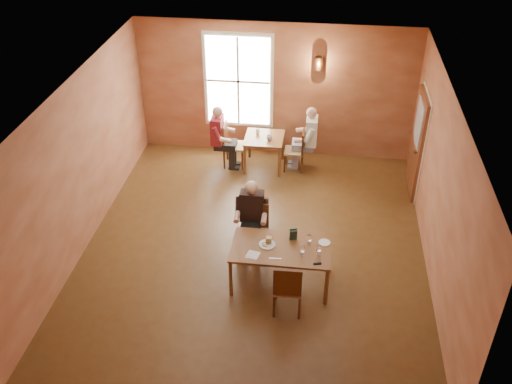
# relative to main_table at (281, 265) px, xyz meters

# --- Properties ---
(ground) EXTENTS (6.00, 7.00, 0.01)m
(ground) POSITION_rel_main_table_xyz_m (-0.54, 0.87, -0.37)
(ground) COLOR brown
(ground) RESTS_ON ground
(wall_back) EXTENTS (6.00, 0.04, 3.00)m
(wall_back) POSITION_rel_main_table_xyz_m (-0.54, 4.37, 1.13)
(wall_back) COLOR brown
(wall_back) RESTS_ON ground
(wall_front) EXTENTS (6.00, 0.04, 3.00)m
(wall_front) POSITION_rel_main_table_xyz_m (-0.54, -2.63, 1.13)
(wall_front) COLOR brown
(wall_front) RESTS_ON ground
(wall_left) EXTENTS (0.04, 7.00, 3.00)m
(wall_left) POSITION_rel_main_table_xyz_m (-3.54, 0.87, 1.13)
(wall_left) COLOR brown
(wall_left) RESTS_ON ground
(wall_right) EXTENTS (0.04, 7.00, 3.00)m
(wall_right) POSITION_rel_main_table_xyz_m (2.46, 0.87, 1.13)
(wall_right) COLOR brown
(wall_right) RESTS_ON ground
(ceiling) EXTENTS (6.00, 7.00, 0.04)m
(ceiling) POSITION_rel_main_table_xyz_m (-0.54, 0.87, 2.63)
(ceiling) COLOR white
(ceiling) RESTS_ON wall_back
(window) EXTENTS (1.36, 0.10, 1.96)m
(window) POSITION_rel_main_table_xyz_m (-1.34, 4.32, 1.33)
(window) COLOR white
(window) RESTS_ON wall_back
(door) EXTENTS (0.12, 1.04, 2.10)m
(door) POSITION_rel_main_table_xyz_m (2.40, 3.17, 0.68)
(door) COLOR maroon
(door) RESTS_ON ground
(wall_sconce) EXTENTS (0.16, 0.16, 0.28)m
(wall_sconce) POSITION_rel_main_table_xyz_m (0.36, 4.27, 1.83)
(wall_sconce) COLOR brown
(wall_sconce) RESTS_ON wall_back
(main_table) EXTENTS (1.59, 0.89, 0.74)m
(main_table) POSITION_rel_main_table_xyz_m (0.00, 0.00, 0.00)
(main_table) COLOR brown
(main_table) RESTS_ON ground
(chair_diner_main) EXTENTS (0.43, 0.43, 0.96)m
(chair_diner_main) POSITION_rel_main_table_xyz_m (-0.50, 0.65, 0.11)
(chair_diner_main) COLOR #432010
(chair_diner_main) RESTS_ON ground
(diner_main) EXTENTS (0.53, 0.53, 1.32)m
(diner_main) POSITION_rel_main_table_xyz_m (-0.50, 0.62, 0.29)
(diner_main) COLOR black
(diner_main) RESTS_ON ground
(chair_empty) EXTENTS (0.44, 0.44, 0.96)m
(chair_empty) POSITION_rel_main_table_xyz_m (0.16, -0.59, 0.11)
(chair_empty) COLOR #523318
(chair_empty) RESTS_ON ground
(plate_food) EXTENTS (0.35, 0.35, 0.03)m
(plate_food) POSITION_rel_main_table_xyz_m (-0.23, 0.03, 0.39)
(plate_food) COLOR silver
(plate_food) RESTS_ON main_table
(sandwich) EXTENTS (0.09, 0.08, 0.10)m
(sandwich) POSITION_rel_main_table_xyz_m (-0.21, 0.07, 0.42)
(sandwich) COLOR tan
(sandwich) RESTS_ON main_table
(goblet_a) EXTENTS (0.09, 0.09, 0.20)m
(goblet_a) POSITION_rel_main_table_xyz_m (0.43, 0.13, 0.47)
(goblet_a) COLOR white
(goblet_a) RESTS_ON main_table
(goblet_b) EXTENTS (0.08, 0.08, 0.18)m
(goblet_b) POSITION_rel_main_table_xyz_m (0.59, -0.10, 0.46)
(goblet_b) COLOR white
(goblet_b) RESTS_ON main_table
(goblet_c) EXTENTS (0.09, 0.09, 0.18)m
(goblet_c) POSITION_rel_main_table_xyz_m (0.35, -0.15, 0.46)
(goblet_c) COLOR white
(goblet_c) RESTS_ON main_table
(menu_stand) EXTENTS (0.13, 0.09, 0.20)m
(menu_stand) POSITION_rel_main_table_xyz_m (0.18, 0.23, 0.47)
(menu_stand) COLOR #223E2C
(menu_stand) RESTS_ON main_table
(knife) EXTENTS (0.19, 0.02, 0.00)m
(knife) POSITION_rel_main_table_xyz_m (-0.07, -0.28, 0.37)
(knife) COLOR silver
(knife) RESTS_ON main_table
(napkin) EXTENTS (0.23, 0.23, 0.01)m
(napkin) POSITION_rel_main_table_xyz_m (-0.42, -0.24, 0.38)
(napkin) COLOR white
(napkin) RESTS_ON main_table
(side_plate) EXTENTS (0.25, 0.25, 0.01)m
(side_plate) POSITION_rel_main_table_xyz_m (0.68, 0.20, 0.38)
(side_plate) COLOR white
(side_plate) RESTS_ON main_table
(sunglasses) EXTENTS (0.13, 0.07, 0.02)m
(sunglasses) POSITION_rel_main_table_xyz_m (0.59, -0.33, 0.38)
(sunglasses) COLOR black
(sunglasses) RESTS_ON main_table
(second_table) EXTENTS (0.82, 0.82, 0.72)m
(second_table) POSITION_rel_main_table_xyz_m (-0.69, 3.68, -0.01)
(second_table) COLOR brown
(second_table) RESTS_ON ground
(chair_diner_white) EXTENTS (0.41, 0.41, 0.92)m
(chair_diner_white) POSITION_rel_main_table_xyz_m (-0.04, 3.68, 0.09)
(chair_diner_white) COLOR brown
(chair_diner_white) RESTS_ON ground
(diner_white) EXTENTS (0.55, 0.55, 1.38)m
(diner_white) POSITION_rel_main_table_xyz_m (-0.01, 3.68, 0.32)
(diner_white) COLOR white
(diner_white) RESTS_ON ground
(chair_diner_maroon) EXTENTS (0.44, 0.44, 0.99)m
(chair_diner_maroon) POSITION_rel_main_table_xyz_m (-1.34, 3.68, 0.12)
(chair_diner_maroon) COLOR brown
(chair_diner_maroon) RESTS_ON ground
(diner_maroon) EXTENTS (0.55, 0.55, 1.38)m
(diner_maroon) POSITION_rel_main_table_xyz_m (-1.37, 3.68, 0.32)
(diner_maroon) COLOR #511111
(diner_maroon) RESTS_ON ground
(cup_a) EXTENTS (0.16, 0.16, 0.10)m
(cup_a) POSITION_rel_main_table_xyz_m (-0.57, 3.57, 0.40)
(cup_a) COLOR white
(cup_a) RESTS_ON second_table
(cup_b) EXTENTS (0.12, 0.12, 0.09)m
(cup_b) POSITION_rel_main_table_xyz_m (-0.85, 3.80, 0.40)
(cup_b) COLOR silver
(cup_b) RESTS_ON second_table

